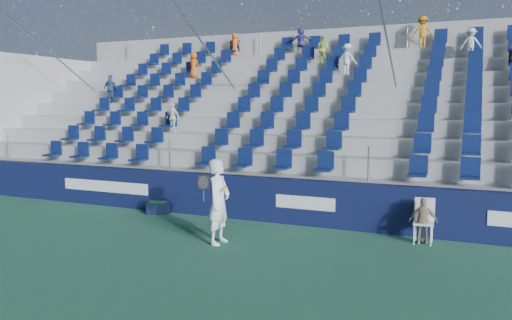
{
  "coord_description": "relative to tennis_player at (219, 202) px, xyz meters",
  "views": [
    {
      "loc": [
        5.37,
        -9.18,
        3.18
      ],
      "look_at": [
        0.2,
        2.8,
        1.7
      ],
      "focal_mm": 35.0,
      "sensor_mm": 36.0,
      "label": 1
    }
  ],
  "objects": [
    {
      "name": "ground",
      "position": [
        -0.19,
        -0.69,
        -0.97
      ],
      "size": [
        70.0,
        70.0,
        0.0
      ],
      "primitive_type": "plane",
      "color": "#2C6849",
      "rests_on": "ground"
    },
    {
      "name": "ball_bin",
      "position": [
        -3.06,
        2.06,
        -0.78
      ],
      "size": [
        0.72,
        0.6,
        0.35
      ],
      "color": "black",
      "rests_on": "ground"
    },
    {
      "name": "line_judge",
      "position": [
        4.28,
        1.81,
        -0.44
      ],
      "size": [
        0.65,
        0.34,
        1.06
      ],
      "primitive_type": "imported",
      "rotation": [
        0.0,
        0.0,
        3.28
      ],
      "color": "tan",
      "rests_on": "ground"
    },
    {
      "name": "line_judge_chair",
      "position": [
        4.28,
        1.97,
        -0.39
      ],
      "size": [
        0.48,
        0.49,
        1.02
      ],
      "color": "white",
      "rests_on": "ground"
    },
    {
      "name": "sponsor_wall",
      "position": [
        -0.19,
        2.46,
        -0.37
      ],
      "size": [
        24.0,
        0.32,
        1.2
      ],
      "color": "#10163D",
      "rests_on": "ground"
    },
    {
      "name": "grandstand",
      "position": [
        -0.19,
        7.56,
        1.16
      ],
      "size": [
        24.0,
        8.17,
        6.63
      ],
      "color": "#A8A8A3",
      "rests_on": "ground"
    },
    {
      "name": "tennis_player",
      "position": [
        0.0,
        0.0,
        0.0
      ],
      "size": [
        0.69,
        0.71,
        1.94
      ],
      "color": "white",
      "rests_on": "ground"
    }
  ]
}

